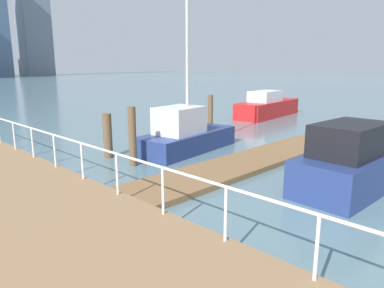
# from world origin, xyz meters

# --- Properties ---
(ground_plane) EXTENTS (300.00, 300.00, 0.00)m
(ground_plane) POSITION_xyz_m (0.00, 20.00, 0.00)
(ground_plane) COLOR slate
(floating_dock) EXTENTS (14.83, 2.00, 0.18)m
(floating_dock) POSITION_xyz_m (3.92, 11.06, 0.09)
(floating_dock) COLOR olive
(floating_dock) RESTS_ON ground_plane
(boardwalk_railing) EXTENTS (0.06, 28.04, 1.08)m
(boardwalk_railing) POSITION_xyz_m (-3.15, 9.17, 1.25)
(boardwalk_railing) COLOR white
(boardwalk_railing) RESTS_ON boardwalk
(dock_piling_1) EXTENTS (0.28, 0.28, 2.15)m
(dock_piling_1) POSITION_xyz_m (-0.47, 13.95, 1.07)
(dock_piling_1) COLOR brown
(dock_piling_1) RESTS_ON ground_plane
(dock_piling_3) EXTENTS (0.28, 0.28, 2.03)m
(dock_piling_3) POSITION_xyz_m (6.44, 16.38, 1.02)
(dock_piling_3) COLOR brown
(dock_piling_3) RESTS_ON ground_plane
(dock_piling_4) EXTENTS (0.34, 0.34, 1.75)m
(dock_piling_4) POSITION_xyz_m (-0.46, 15.60, 0.87)
(dock_piling_4) COLOR brown
(dock_piling_4) RESTS_ON ground_plane
(moored_boat_0) EXTENTS (5.74, 2.07, 2.00)m
(moored_boat_0) POSITION_xyz_m (3.01, 7.30, 0.76)
(moored_boat_0) COLOR navy
(moored_boat_0) RESTS_ON ground_plane
(moored_boat_2) EXTENTS (6.64, 2.58, 1.84)m
(moored_boat_2) POSITION_xyz_m (13.91, 17.62, 0.71)
(moored_boat_2) COLOR red
(moored_boat_2) RESTS_ON ground_plane
(moored_boat_3) EXTENTS (5.06, 2.47, 8.81)m
(moored_boat_3) POSITION_xyz_m (2.43, 14.22, 0.74)
(moored_boat_3) COLOR navy
(moored_boat_3) RESTS_ON ground_plane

